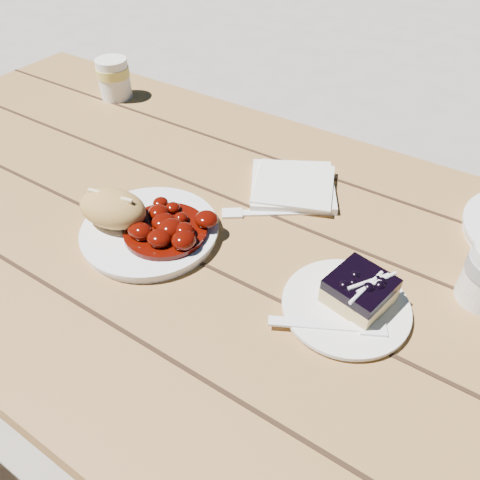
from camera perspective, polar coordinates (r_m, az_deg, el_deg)
The scene contains 11 objects.
ground at distance 1.36m, azimuth 4.42°, elevation -25.97°, with size 60.00×60.00×0.00m, color gray.
picnic_table at distance 0.84m, azimuth 6.52°, elevation -10.86°, with size 2.00×1.55×0.75m.
main_plate at distance 0.78m, azimuth -10.89°, elevation 1.01°, with size 0.22×0.22×0.02m, color white.
goulash_stew at distance 0.74m, azimuth -9.19°, elevation 2.08°, with size 0.13×0.13×0.04m, color #4C0802, non-canonical shape.
bread_roll at distance 0.78m, azimuth -15.24°, elevation 3.74°, with size 0.11×0.08×0.06m, color #BA8C47.
dessert_plate at distance 0.67m, azimuth 12.73°, elevation -7.96°, with size 0.17×0.17×0.01m, color white.
blueberry_cake at distance 0.66m, azimuth 14.39°, elevation -5.94°, with size 0.09×0.09×0.05m.
fork_dessert at distance 0.64m, azimuth 9.17°, elevation -10.06°, with size 0.03×0.16×0.01m, color white, non-canonical shape.
napkin_stack at distance 0.87m, azimuth 6.42°, elevation 6.60°, with size 0.15×0.15×0.01m, color white.
fork_table at distance 0.81m, azimuth 4.34°, elevation 3.39°, with size 0.03×0.16×0.01m, color white, non-canonical shape.
second_cup at distance 1.22m, azimuth -15.11°, elevation 18.46°, with size 0.07×0.07×0.09m, color white.
Camera 1 is at (0.20, -0.47, 1.26)m, focal length 35.00 mm.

